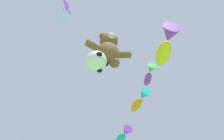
# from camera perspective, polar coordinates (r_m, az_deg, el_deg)

# --- Properties ---
(teddy_bear_kite) EXTENTS (2.24, 0.99, 2.27)m
(teddy_bear_kite) POSITION_cam_1_polar(r_m,az_deg,el_deg) (11.56, -0.79, 4.78)
(teddy_bear_kite) COLOR brown
(soccer_ball_kite) EXTENTS (0.96, 0.95, 0.88)m
(soccer_ball_kite) POSITION_cam_1_polar(r_m,az_deg,el_deg) (10.22, -3.56, 2.02)
(soccer_ball_kite) COLOR white
(fish_kite_goldfin) EXTENTS (1.28, 2.45, 0.92)m
(fish_kite_goldfin) POSITION_cam_1_polar(r_m,az_deg,el_deg) (12.74, 12.32, 5.82)
(fish_kite_goldfin) COLOR yellow
(fish_kite_violet) EXTENTS (0.70, 1.51, 0.48)m
(fish_kite_violet) POSITION_cam_1_polar(r_m,az_deg,el_deg) (13.78, 8.52, -0.93)
(fish_kite_violet) COLOR purple
(fish_kite_tangerine) EXTENTS (0.69, 1.94, 0.66)m
(fish_kite_tangerine) POSITION_cam_1_polar(r_m,az_deg,el_deg) (15.43, 6.43, -6.81)
(fish_kite_tangerine) COLOR orange
(fish_kite_teal) EXTENTS (0.69, 1.59, 0.63)m
(fish_kite_teal) POSITION_cam_1_polar(r_m,az_deg,el_deg) (16.41, 2.62, -14.58)
(fish_kite_teal) COLOR #19ADB2
(diamond_kite) EXTENTS (0.62, 0.78, 2.35)m
(diamond_kite) POSITION_cam_1_polar(r_m,az_deg,el_deg) (13.28, -10.39, 13.64)
(diamond_kite) COLOR purple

